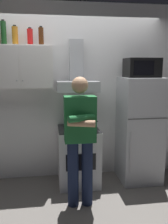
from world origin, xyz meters
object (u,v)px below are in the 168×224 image
(refrigerator, at_px, (140,130))
(stove_oven, at_px, (78,156))
(bottle_wine_green, at_px, (4,33))
(person_standing, at_px, (80,137))
(microwave, at_px, (142,68))
(range_hood, at_px, (77,78))
(cooking_pot, at_px, (88,125))
(bottle_soda_red, at_px, (30,37))
(bottle_rum_dark, at_px, (41,36))
(bottle_liquor_amber, at_px, (15,36))
(upper_cabinet, at_px, (21,67))

(refrigerator, bearing_deg, stove_oven, -179.96)
(stove_oven, distance_m, bottle_wine_green, 2.05)
(bottle_wine_green, bearing_deg, stove_oven, -7.62)
(person_standing, bearing_deg, microwave, 32.00)
(range_hood, height_order, cooking_pot, range_hood)
(stove_oven, distance_m, range_hood, 1.17)
(refrigerator, bearing_deg, range_hood, 172.45)
(bottle_soda_red, bearing_deg, bottle_wine_green, -175.81)
(stove_oven, height_order, bottle_rum_dark, bottle_rum_dark)
(refrigerator, height_order, bottle_soda_red, bottle_soda_red)
(stove_oven, height_order, refrigerator, refrigerator)
(person_standing, bearing_deg, bottle_liquor_amber, 137.51)
(microwave, xyz_separation_m, person_standing, (-1.00, -0.62, -0.84))
(stove_oven, xyz_separation_m, refrigerator, (0.95, 0.00, 0.37))
(microwave, bearing_deg, bottle_liquor_amber, 176.32)
(bottle_wine_green, xyz_separation_m, bottle_rum_dark, (0.51, 0.02, -0.03))
(range_hood, xyz_separation_m, person_standing, (-0.05, -0.73, -0.70))
(microwave, distance_m, bottle_wine_green, 2.02)
(upper_cabinet, xyz_separation_m, bottle_liquor_amber, (-0.06, 0.01, 0.43))
(refrigerator, height_order, microwave, microwave)
(range_hood, xyz_separation_m, bottle_liquor_amber, (-0.86, 0.01, 0.58))
(refrigerator, distance_m, bottle_liquor_amber, 2.28)
(upper_cabinet, height_order, refrigerator, upper_cabinet)
(upper_cabinet, height_order, bottle_rum_dark, bottle_rum_dark)
(cooking_pot, bearing_deg, stove_oven, 137.51)
(person_standing, relative_size, bottle_soda_red, 6.68)
(bottle_rum_dark, bearing_deg, range_hood, -3.07)
(refrigerator, height_order, bottle_rum_dark, bottle_rum_dark)
(upper_cabinet, height_order, person_standing, upper_cabinet)
(bottle_rum_dark, bearing_deg, person_standing, -59.11)
(range_hood, bearing_deg, person_standing, -93.91)
(range_hood, relative_size, person_standing, 0.46)
(bottle_rum_dark, height_order, bottle_soda_red, bottle_rum_dark)
(range_hood, xyz_separation_m, bottle_wine_green, (-1.01, 0.01, 0.61))
(stove_oven, height_order, bottle_liquor_amber, bottle_liquor_amber)
(stove_oven, height_order, range_hood, range_hood)
(range_hood, relative_size, bottle_wine_green, 2.24)
(bottle_soda_red, bearing_deg, refrigerator, -5.69)
(upper_cabinet, distance_m, cooking_pot, 1.26)
(stove_oven, bearing_deg, range_hood, 90.00)
(bottle_wine_green, bearing_deg, bottle_rum_dark, 2.10)
(microwave, distance_m, bottle_soda_red, 1.67)
(microwave, height_order, bottle_soda_red, bottle_soda_red)
(bottle_rum_dark, bearing_deg, cooking_pot, -23.27)
(range_hood, height_order, bottle_soda_red, bottle_soda_red)
(bottle_rum_dark, distance_m, bottle_soda_red, 0.15)
(stove_oven, xyz_separation_m, microwave, (0.95, 0.02, 1.31))
(person_standing, xyz_separation_m, cooking_pot, (0.18, 0.49, 0.04))
(cooking_pot, bearing_deg, bottle_liquor_amber, 165.58)
(cooking_pot, relative_size, bottle_soda_red, 1.15)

